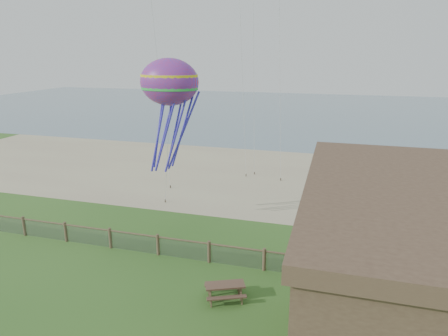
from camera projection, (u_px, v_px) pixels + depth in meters
The scene contains 6 objects.
ground at pixel (163, 335), 16.07m from camera, with size 160.00×160.00×0.00m, color #2E591E.
sand_beach at pixel (263, 177), 36.37m from camera, with size 72.00×20.00×0.02m, color tan.
ocean at pixel (305, 111), 76.99m from camera, with size 160.00×68.00×0.02m, color slate.
chainlink_fence at pixel (209, 253), 21.45m from camera, with size 36.20×0.20×1.25m, color brown, non-canonical shape.
picnic_table at pixel (225, 291), 18.31m from camera, with size 1.80×1.36×0.76m, color brown, non-canonical shape.
octopus_kite at pixel (170, 114), 24.85m from camera, with size 3.64×2.57×7.50m, color red, non-canonical shape.
Camera 1 is at (6.08, -12.35, 10.95)m, focal length 32.00 mm.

